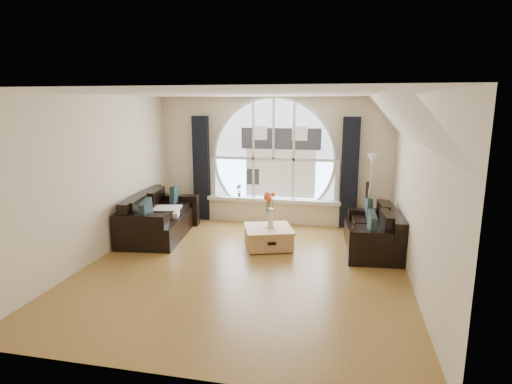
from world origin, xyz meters
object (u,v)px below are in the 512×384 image
object	(u,v)px
floor_lamp	(370,194)
guitar	(366,207)
sofa_right	(372,229)
vase_flowers	(271,206)
potted_plant	(239,191)
sofa_left	(160,217)
coffee_chest	(268,236)

from	to	relation	value
floor_lamp	guitar	xyz separation A→B (m)	(-0.06, 0.06, -0.27)
sofa_right	vase_flowers	bearing A→B (deg)	-179.15
guitar	potted_plant	xyz separation A→B (m)	(-2.70, 0.28, 0.16)
vase_flowers	sofa_left	bearing A→B (deg)	176.30
sofa_left	sofa_right	bearing A→B (deg)	-6.20
guitar	potted_plant	size ratio (longest dim) A/B	3.87
vase_flowers	floor_lamp	distance (m)	2.15
sofa_left	guitar	xyz separation A→B (m)	(3.94, 1.11, 0.13)
vase_flowers	guitar	bearing A→B (deg)	36.09
vase_flowers	guitar	distance (m)	2.15
vase_flowers	potted_plant	distance (m)	1.82
sofa_left	potted_plant	size ratio (longest dim) A/B	6.92
floor_lamp	potted_plant	world-z (taller)	floor_lamp
sofa_right	floor_lamp	world-z (taller)	floor_lamp
potted_plant	sofa_right	bearing A→B (deg)	-26.35
coffee_chest	vase_flowers	xyz separation A→B (m)	(0.03, 0.04, 0.55)
sofa_right	coffee_chest	xyz separation A→B (m)	(-1.82, -0.21, -0.20)
sofa_left	coffee_chest	world-z (taller)	sofa_left
coffee_chest	floor_lamp	bearing A→B (deg)	15.24
floor_lamp	sofa_left	bearing A→B (deg)	-165.24
floor_lamp	guitar	distance (m)	0.28
guitar	potted_plant	bearing A→B (deg)	173.84
sofa_left	guitar	bearing A→B (deg)	9.26
coffee_chest	guitar	xyz separation A→B (m)	(1.76, 1.30, 0.33)
sofa_left	potted_plant	xyz separation A→B (m)	(1.24, 1.40, 0.29)
floor_lamp	potted_plant	bearing A→B (deg)	172.96
coffee_chest	potted_plant	size ratio (longest dim) A/B	3.03
sofa_left	floor_lamp	distance (m)	4.16
sofa_left	potted_plant	distance (m)	1.89
vase_flowers	guitar	world-z (taller)	vase_flowers
vase_flowers	potted_plant	bearing A→B (deg)	122.37
sofa_left	coffee_chest	bearing A→B (deg)	-11.31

